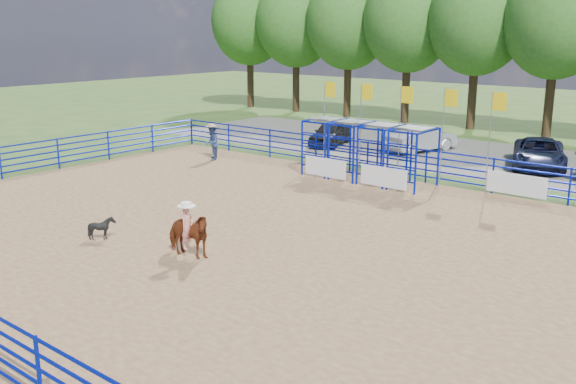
% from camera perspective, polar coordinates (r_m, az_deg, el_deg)
% --- Properties ---
extents(ground, '(120.00, 120.00, 0.00)m').
position_cam_1_polar(ground, '(20.66, -0.84, -4.21)').
color(ground, '#446227').
rests_on(ground, ground).
extents(arena_dirt, '(30.00, 20.00, 0.02)m').
position_cam_1_polar(arena_dirt, '(20.66, -0.84, -4.19)').
color(arena_dirt, '#906D48').
rests_on(arena_dirt, ground).
extents(gravel_strip, '(40.00, 10.00, 0.01)m').
position_cam_1_polar(gravel_strip, '(35.00, 17.40, 2.86)').
color(gravel_strip, slate).
rests_on(gravel_strip, ground).
extents(horse_and_rider, '(1.75, 1.00, 2.33)m').
position_cam_1_polar(horse_and_rider, '(19.01, -8.93, -3.41)').
color(horse_and_rider, brown).
rests_on(horse_and_rider, arena_dirt).
extents(calf, '(0.75, 0.68, 0.77)m').
position_cam_1_polar(calf, '(21.27, -16.21, -3.10)').
color(calf, black).
rests_on(calf, arena_dirt).
extents(spectator_cowboy, '(1.07, 1.09, 1.83)m').
position_cam_1_polar(spectator_cowboy, '(33.07, -6.79, 4.42)').
color(spectator_cowboy, navy).
rests_on(spectator_cowboy, arena_dirt).
extents(car_a, '(2.58, 4.21, 1.34)m').
position_cam_1_polar(car_a, '(37.30, 3.79, 5.21)').
color(car_a, black).
rests_on(car_a, gravel_strip).
extents(car_b, '(2.70, 4.66, 1.45)m').
position_cam_1_polar(car_b, '(36.03, 11.72, 4.71)').
color(car_b, gray).
rests_on(car_b, gravel_strip).
extents(car_c, '(3.93, 5.58, 1.41)m').
position_cam_1_polar(car_c, '(33.33, 21.43, 3.22)').
color(car_c, '#151936').
rests_on(car_c, gravel_strip).
extents(perimeter_fence, '(30.10, 20.10, 1.50)m').
position_cam_1_polar(perimeter_fence, '(20.43, -0.85, -2.22)').
color(perimeter_fence, '#0818B1').
rests_on(perimeter_fence, ground).
extents(chute_assembly, '(19.32, 2.41, 4.20)m').
position_cam_1_polar(chute_assembly, '(28.39, 7.74, 3.42)').
color(chute_assembly, '#0818B1').
rests_on(chute_assembly, ground).
extents(treeline, '(56.40, 6.40, 11.24)m').
position_cam_1_polar(treeline, '(42.89, 22.89, 14.54)').
color(treeline, '#3F2B19').
rests_on(treeline, ground).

